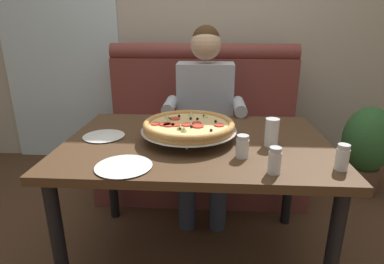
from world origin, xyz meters
name	(u,v)px	position (x,y,z in m)	size (l,w,h in m)	color
ground_plane	(196,257)	(0.00, 0.00, 0.00)	(16.00, 16.00, 0.00)	#4C3321
back_wall_with_window	(205,9)	(0.00, 1.49, 1.40)	(6.00, 0.12, 2.80)	#BCB29E
window_panel	(55,9)	(-1.32, 1.42, 1.40)	(1.10, 0.02, 2.80)	white
booth_bench	(202,138)	(0.00, 0.92, 0.40)	(1.55, 0.78, 1.13)	brown
dining_table	(197,155)	(0.00, 0.00, 0.64)	(1.31, 0.90, 0.72)	#4C331E
diner_main	(205,110)	(0.03, 0.66, 0.71)	(0.54, 0.64, 1.27)	#2D3342
pizza	(189,126)	(-0.04, 0.00, 0.80)	(0.48, 0.48, 0.11)	silver
shaker_parmesan	(242,148)	(0.21, -0.20, 0.77)	(0.06, 0.06, 0.10)	white
shaker_oregano	(342,159)	(0.59, -0.31, 0.77)	(0.05, 0.05, 0.11)	white
shaker_pepper_flakes	(274,162)	(0.32, -0.35, 0.77)	(0.05, 0.05, 0.11)	white
plate_near_left	(124,165)	(-0.28, -0.34, 0.73)	(0.24, 0.24, 0.02)	white
plate_near_right	(104,135)	(-0.48, 0.02, 0.73)	(0.21, 0.21, 0.02)	white
drinking_glass	(272,134)	(0.36, -0.05, 0.78)	(0.07, 0.07, 0.13)	silver
potted_plant	(366,147)	(1.27, 0.84, 0.39)	(0.36, 0.36, 0.70)	brown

